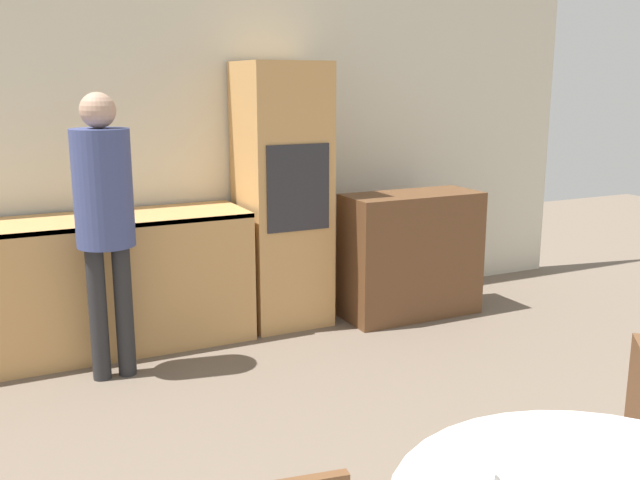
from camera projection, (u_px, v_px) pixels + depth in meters
name	position (u px, v px, depth m)	size (l,w,h in m)	color
wall_back	(179.00, 147.00, 5.10)	(6.93, 0.05, 2.60)	beige
kitchen_counter	(21.00, 292.00, 4.50)	(2.94, 0.60, 0.90)	tan
oven_unit	(282.00, 196.00, 5.17)	(0.58, 0.59, 1.90)	tan
sideboard	(411.00, 255.00, 5.41)	(1.05, 0.45, 0.94)	brown
chair_far_right	(606.00, 446.00, 2.54)	(0.56, 0.56, 0.86)	brown
person_standing	(104.00, 205.00, 4.12)	(0.34, 0.34, 1.70)	#262628
bowl_near	(464.00, 474.00, 1.86)	(0.16, 0.16, 0.05)	silver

